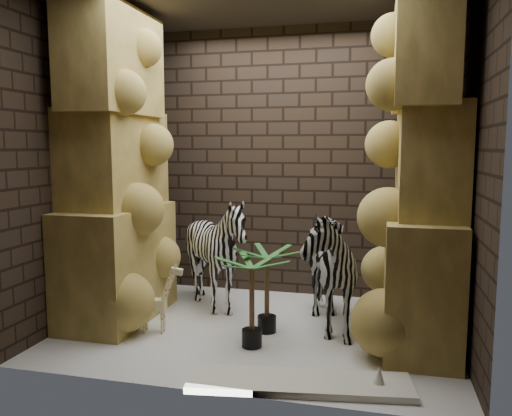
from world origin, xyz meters
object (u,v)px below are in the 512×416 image
(zebra_left, at_px, (216,259))
(palm_front, at_px, (267,290))
(surfboard, at_px, (299,383))
(zebra_right, at_px, (320,256))
(palm_back, at_px, (252,302))
(giraffe_toy, at_px, (154,297))

(zebra_left, height_order, palm_front, zebra_left)
(zebra_left, height_order, surfboard, zebra_left)
(zebra_left, distance_m, palm_front, 0.81)
(zebra_left, bearing_deg, surfboard, -51.53)
(zebra_right, height_order, palm_back, zebra_right)
(palm_front, height_order, palm_back, palm_front)
(palm_front, distance_m, surfboard, 1.14)
(zebra_right, height_order, palm_front, zebra_right)
(palm_back, bearing_deg, zebra_left, 124.97)
(zebra_left, height_order, giraffe_toy, zebra_left)
(zebra_right, xyz_separation_m, palm_back, (-0.49, -0.59, -0.29))
(giraffe_toy, distance_m, surfboard, 1.65)
(zebra_right, distance_m, palm_front, 0.57)
(giraffe_toy, height_order, palm_front, palm_front)
(palm_front, bearing_deg, giraffe_toy, -166.05)
(zebra_left, bearing_deg, palm_front, -35.13)
(zebra_right, relative_size, zebra_left, 1.15)
(zebra_right, relative_size, palm_back, 1.74)
(palm_front, xyz_separation_m, palm_back, (-0.05, -0.37, -0.01))
(zebra_right, relative_size, giraffe_toy, 2.07)
(palm_front, height_order, surfboard, palm_front)
(surfboard, bearing_deg, zebra_right, 82.08)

